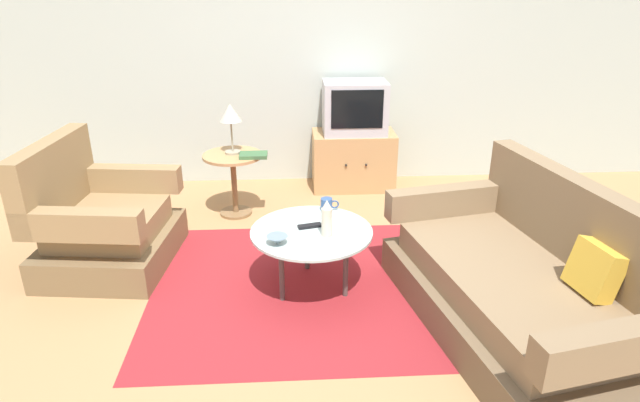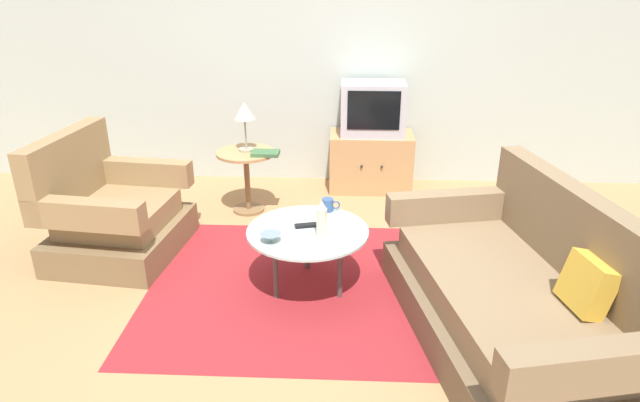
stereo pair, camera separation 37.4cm
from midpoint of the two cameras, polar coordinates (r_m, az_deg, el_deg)
The scene contains 15 objects.
ground_plane at distance 3.86m, azimuth 1.75°, elevation -9.50°, with size 16.00×16.00×0.00m, color #AD7F51.
back_wall at distance 5.58m, azimuth 2.36°, elevation 15.66°, with size 9.00×0.12×2.70m, color #B2BCB2.
area_rug at distance 3.92m, azimuth 1.52°, elevation -8.89°, with size 2.24×1.91×0.00m, color maroon.
armchair at distance 4.46m, azimuth -18.69°, elevation -1.48°, with size 0.96×1.09×0.96m.
couch at distance 3.51m, azimuth 22.69°, elevation -9.53°, with size 1.31×2.01×0.93m.
coffee_table at distance 3.72m, azimuth 1.58°, elevation -3.59°, with size 0.83×0.83×0.44m.
side_table at distance 4.94m, azimuth -5.54°, elevation 3.38°, with size 0.52×0.52×0.57m.
tv_stand at distance 5.53m, azimuth 7.24°, elevation 4.07°, with size 0.81×0.47×0.57m.
television at distance 5.37m, azimuth 7.54°, elevation 9.51°, with size 0.61×0.41×0.51m.
table_lamp at distance 4.82m, azimuth -5.68°, elevation 9.06°, with size 0.19×0.19×0.44m.
vase at distance 3.59m, azimuth 3.16°, elevation -1.88°, with size 0.07×0.07×0.25m.
mug at distance 3.98m, azimuth 3.54°, elevation -0.46°, with size 0.14×0.09×0.09m.
bowl at distance 3.54m, azimuth -2.16°, elevation -3.91°, with size 0.14×0.14×0.06m.
tv_remote_dark at distance 3.74m, azimuth 1.45°, elevation -2.62°, with size 0.17×0.09×0.02m.
book at distance 4.79m, azimuth -3.49°, elevation 4.97°, with size 0.24×0.17×0.03m.
Camera 2 is at (0.22, -3.25, 2.09)m, focal length 30.69 mm.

